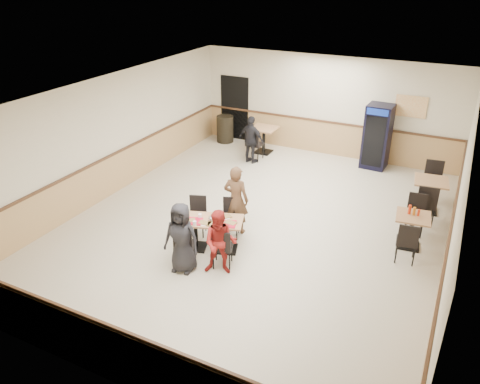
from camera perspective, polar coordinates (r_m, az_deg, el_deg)
The scene contains 20 objects.
ground at distance 10.73m, azimuth 2.01°, elevation -3.90°, with size 10.00×10.00×0.00m, color beige.
room_shell at distance 12.19m, azimuth 14.75°, elevation 2.09°, with size 10.00×10.00×10.00m.
main_table at distance 9.62m, azimuth -3.55°, elevation -4.60°, with size 1.43×1.04×0.69m.
main_chairs at distance 9.64m, azimuth -3.81°, elevation -4.69°, with size 1.58×1.81×0.88m.
diner_woman_left at distance 8.91m, azimuth -7.13°, elevation -5.57°, with size 0.70×0.45×1.42m, color black.
diner_woman_right at distance 8.80m, azimuth -2.42°, elevation -6.20°, with size 0.64×0.50×1.32m, color maroon.
diner_man_opposite at distance 10.08m, azimuth -0.48°, elevation -0.95°, with size 0.57×0.37×1.55m, color #513623.
lone_diner at distance 13.78m, azimuth 1.38°, elevation 6.37°, with size 0.83×0.35×1.42m, color black.
tabletop_clutter at distance 9.43m, azimuth -3.85°, elevation -3.49°, with size 1.15×0.80×0.12m.
side_table_near at distance 10.30m, azimuth 20.20°, elevation -3.93°, with size 0.75×0.75×0.73m.
side_table_near_chair_south at distance 9.81m, azimuth 19.70°, elevation -5.59°, with size 0.43×0.43×0.92m, color black, non-canonical shape.
side_table_near_chair_north at distance 10.83m, azimuth 20.61°, elevation -2.64°, with size 0.43×0.43×0.92m, color black, non-canonical shape.
side_table_far at distance 11.91m, azimuth 22.12°, elevation 0.16°, with size 0.84×0.84×0.81m.
side_table_far_chair_south at distance 11.34m, azimuth 21.74°, elevation -1.24°, with size 0.47×0.47×1.02m, color black, non-canonical shape.
side_table_far_chair_north at distance 12.51m, azimuth 22.42°, elevation 1.21°, with size 0.47×0.47×1.02m, color black, non-canonical shape.
condiment_caddy at distance 10.20m, azimuth 20.35°, elevation -2.15°, with size 0.23×0.06×0.20m.
back_table at distance 14.63m, azimuth 2.93°, elevation 6.83°, with size 0.77×0.77×0.81m.
back_table_chair_lone at distance 14.08m, azimuth 1.85°, elevation 5.95°, with size 0.48×0.48×1.03m, color black, non-canonical shape.
pepsi_cooler at distance 13.97m, azimuth 16.37°, elevation 6.50°, with size 0.73×0.74×1.85m.
trash_bin at distance 15.61m, azimuth -1.83°, elevation 7.69°, with size 0.55×0.55×0.87m, color black.
Camera 1 is at (3.80, -8.48, 5.36)m, focal length 35.00 mm.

